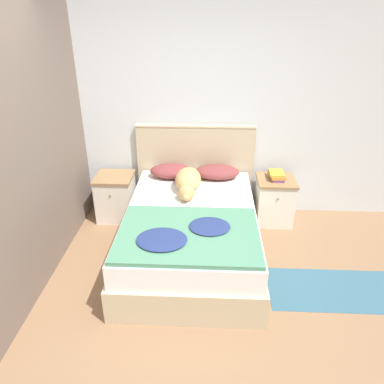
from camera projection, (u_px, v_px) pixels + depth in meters
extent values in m
plane|color=#896647|center=(174.00, 328.00, 3.13)|extent=(16.00, 16.00, 0.00)
cube|color=silver|center=(188.00, 113.00, 4.46)|extent=(9.00, 0.06, 2.55)
cube|color=#706056|center=(44.00, 140.00, 3.55)|extent=(0.06, 3.10, 2.55)
cube|color=#C6B28E|center=(191.00, 243.00, 3.97)|extent=(1.36, 2.01, 0.33)
cube|color=white|center=(191.00, 220.00, 3.84)|extent=(1.30, 1.95, 0.24)
cube|color=#C6B28E|center=(195.00, 170.00, 4.71)|extent=(1.44, 0.04, 1.13)
cylinder|color=#C6B28E|center=(195.00, 127.00, 4.46)|extent=(1.44, 0.06, 0.06)
cube|color=silver|center=(116.00, 198.00, 4.67)|extent=(0.43, 0.43, 0.54)
cube|color=#937047|center=(114.00, 177.00, 4.54)|extent=(0.45, 0.45, 0.03)
sphere|color=#937047|center=(110.00, 195.00, 4.41)|extent=(0.02, 0.02, 0.02)
cube|color=silver|center=(274.00, 201.00, 4.59)|extent=(0.43, 0.43, 0.54)
cube|color=#937047|center=(277.00, 180.00, 4.46)|extent=(0.45, 0.45, 0.03)
sphere|color=#937047|center=(278.00, 199.00, 4.32)|extent=(0.02, 0.02, 0.02)
ellipsoid|color=brown|center=(172.00, 171.00, 4.48)|extent=(0.52, 0.32, 0.16)
ellipsoid|color=brown|center=(217.00, 172.00, 4.45)|extent=(0.52, 0.32, 0.16)
cube|color=#4C8466|center=(188.00, 234.00, 3.35)|extent=(1.26, 0.95, 0.04)
ellipsoid|color=navy|center=(162.00, 239.00, 3.22)|extent=(0.44, 0.38, 0.03)
ellipsoid|color=navy|center=(210.00, 226.00, 3.41)|extent=(0.38, 0.33, 0.03)
ellipsoid|color=tan|center=(188.00, 179.00, 4.19)|extent=(0.29, 0.49, 0.22)
sphere|color=tan|center=(187.00, 193.00, 3.94)|extent=(0.18, 0.18, 0.18)
ellipsoid|color=tan|center=(186.00, 197.00, 3.88)|extent=(0.08, 0.10, 0.07)
cone|color=tan|center=(182.00, 186.00, 3.93)|extent=(0.06, 0.06, 0.06)
cone|color=tan|center=(191.00, 187.00, 3.92)|extent=(0.06, 0.06, 0.06)
ellipsoid|color=tan|center=(193.00, 177.00, 4.40)|extent=(0.16, 0.22, 0.08)
cube|color=#703D7F|center=(277.00, 178.00, 4.46)|extent=(0.14, 0.23, 0.03)
cube|color=orange|center=(277.00, 175.00, 4.45)|extent=(0.19, 0.24, 0.03)
cube|color=gold|center=(277.00, 173.00, 4.44)|extent=(0.17, 0.23, 0.02)
cube|color=#335B70|center=(335.00, 290.00, 3.55)|extent=(1.28, 0.61, 0.00)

